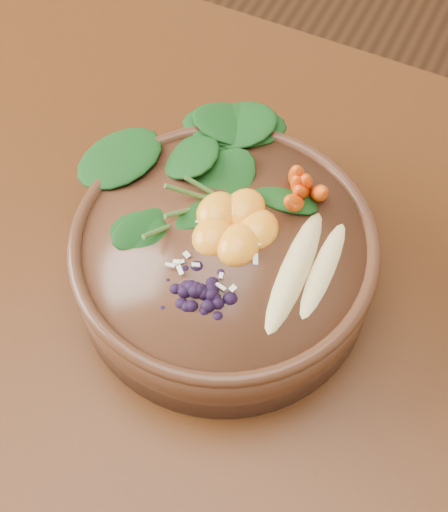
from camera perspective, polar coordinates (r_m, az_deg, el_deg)
The scene contains 8 objects.
dining_table at distance 0.72m, azimuth -16.59°, elevation -7.86°, with size 1.60×0.90×0.75m.
stoneware_bowl at distance 0.60m, azimuth -0.00°, elevation -0.52°, with size 0.25×0.25×0.07m, color #502D1B.
kale_heap at distance 0.59m, azimuth -1.22°, elevation 7.38°, with size 0.16×0.15×0.04m, color #123F12, non-canonical shape.
carrot_cluster at distance 0.57m, azimuth 7.03°, elevation 6.63°, with size 0.05×0.05×0.07m, color #FF5713, non-canonical shape.
banana_halves at distance 0.55m, azimuth 6.94°, elevation -0.45°, with size 0.05×0.14×0.02m.
mandarin_cluster at distance 0.56m, azimuth 0.84°, elevation 3.17°, with size 0.07×0.08×0.03m, color orange, non-canonical shape.
blueberry_pile at distance 0.53m, azimuth -2.17°, elevation -1.95°, with size 0.11×0.09×0.03m, color black, non-canonical shape.
coconut_flakes at distance 0.56m, azimuth -0.61°, elevation 0.09°, with size 0.08×0.06×0.01m, color white, non-canonical shape.
Camera 1 is at (0.31, -0.17, 1.29)m, focal length 50.00 mm.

